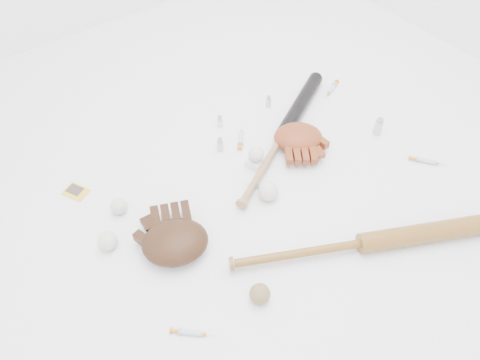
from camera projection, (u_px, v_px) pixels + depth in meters
bat_dark at (283, 134)px, 2.04m from camera, size 0.84×0.49×0.07m
bat_wood at (362, 243)px, 1.66m from camera, size 0.94×0.52×0.07m
glove_dark at (175, 242)px, 1.65m from camera, size 0.37×0.37×0.10m
glove_tan at (298, 137)px, 2.01m from camera, size 0.35×0.35×0.09m
trading_card at (76, 192)px, 1.86m from camera, size 0.10×0.11×0.01m
pedestal at (256, 162)px, 1.95m from camera, size 0.09×0.09×0.04m
baseball_on_pedestal at (256, 154)px, 1.91m from camera, size 0.06×0.06×0.06m
baseball_left at (108, 241)px, 1.67m from camera, size 0.07×0.07×0.07m
baseball_upper at (119, 206)px, 1.78m from camera, size 0.06×0.06×0.06m
baseball_mid at (268, 191)px, 1.82m from camera, size 0.08×0.08×0.08m
baseball_aged at (260, 294)px, 1.54m from camera, size 0.07×0.07×0.07m
syringe_0 at (191, 333)px, 1.48m from camera, size 0.13×0.13×0.02m
syringe_1 at (261, 186)px, 1.87m from camera, size 0.11×0.13×0.02m
syringe_2 at (241, 138)px, 2.05m from camera, size 0.13×0.14×0.02m
syringe_3 at (426, 161)px, 1.96m from camera, size 0.12×0.15×0.02m
syringe_4 at (332, 89)px, 2.28m from camera, size 0.16×0.09×0.02m
vial_0 at (268, 101)px, 2.19m from camera, size 0.02×0.02×0.06m
vial_1 at (220, 121)px, 2.10m from camera, size 0.02×0.02×0.06m
vial_2 at (220, 144)px, 1.99m from camera, size 0.03×0.03×0.07m
vial_3 at (378, 126)px, 2.06m from camera, size 0.04×0.04×0.08m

